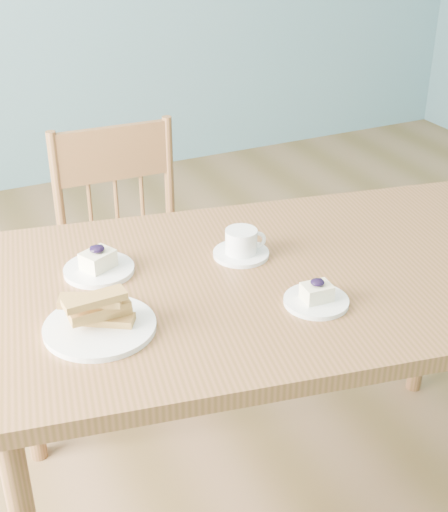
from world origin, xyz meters
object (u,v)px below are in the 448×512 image
object	(u,v)px
dining_table	(279,299)
biscotti_plate	(99,318)
cheesecake_plate_far	(99,265)
cheesecake_plate_near	(316,297)
dining_chair	(131,266)
coffee_cup	(242,245)

from	to	relation	value
dining_table	biscotti_plate	xyz separation A→B (m)	(-0.47, -0.05, 0.11)
cheesecake_plate_far	cheesecake_plate_near	bearing A→B (deg)	-41.00
dining_chair	cheesecake_plate_far	xyz separation A→B (m)	(-0.24, -0.50, 0.32)
cheesecake_plate_near	dining_chair	bearing A→B (deg)	101.20
dining_chair	coffee_cup	xyz separation A→B (m)	(0.12, -0.58, 0.33)
coffee_cup	dining_chair	bearing A→B (deg)	117.75
dining_table	dining_chair	bearing A→B (deg)	113.75
dining_chair	dining_table	bearing A→B (deg)	-74.42
dining_chair	cheesecake_plate_far	distance (m)	0.64
cheesecake_plate_near	biscotti_plate	world-z (taller)	biscotti_plate
dining_chair	biscotti_plate	world-z (taller)	dining_chair
cheesecake_plate_far	dining_chair	bearing A→B (deg)	64.72
dining_table	biscotti_plate	world-z (taller)	biscotti_plate
cheesecake_plate_near	coffee_cup	world-z (taller)	coffee_cup
cheesecake_plate_near	coffee_cup	size ratio (longest dim) A/B	1.04
dining_table	biscotti_plate	size ratio (longest dim) A/B	6.43
cheesecake_plate_far	biscotti_plate	bearing A→B (deg)	-106.39
cheesecake_plate_far	biscotti_plate	distance (m)	0.25
cheesecake_plate_near	cheesecake_plate_far	bearing A→B (deg)	139.00
dining_chair	biscotti_plate	xyz separation A→B (m)	(-0.31, -0.75, 0.33)
coffee_cup	biscotti_plate	distance (m)	0.46
cheesecake_plate_far	coffee_cup	bearing A→B (deg)	-11.87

